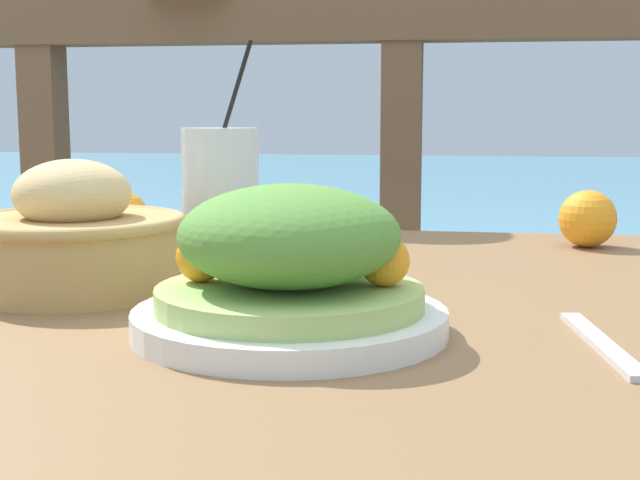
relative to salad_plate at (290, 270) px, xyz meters
The scene contains 9 objects.
patio_table 0.19m from the salad_plate, 81.31° to the left, with size 1.03×0.99×0.77m.
railing_fence 0.94m from the salad_plate, 88.84° to the left, with size 2.80×0.08×1.15m.
sea_backdrop 3.48m from the salad_plate, 89.68° to the left, with size 12.00×4.00×0.63m.
salad_plate is the anchor object (origin of this frame).
drink_glass 0.31m from the salad_plate, 115.54° to the left, with size 0.08×0.08×0.25m.
bread_basket 0.27m from the salad_plate, 151.23° to the left, with size 0.22×0.22×0.13m.
knife 0.24m from the salad_plate, ahead, with size 0.04×0.18×0.00m.
orange_near_basket 0.57m from the salad_plate, 59.90° to the left, with size 0.07×0.07×0.07m.
orange_near_glass 0.51m from the salad_plate, 126.49° to the left, with size 0.07×0.07×0.07m.
Camera 1 is at (0.11, -0.79, 0.94)m, focal length 50.00 mm.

